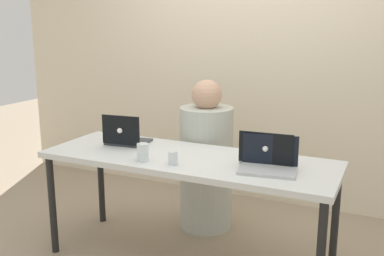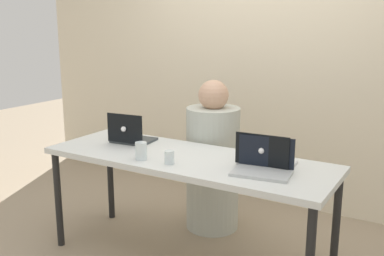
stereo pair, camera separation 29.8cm
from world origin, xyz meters
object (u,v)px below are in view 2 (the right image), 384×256
(person_at_center, at_px, (213,164))
(laptop_back_left, at_px, (131,136))
(water_glass_left, at_px, (141,152))
(laptop_front_right, at_px, (263,166))
(water_glass_center, at_px, (169,158))
(laptop_back_right, at_px, (265,158))

(person_at_center, bearing_deg, laptop_back_left, 65.24)
(person_at_center, relative_size, water_glass_left, 10.46)
(laptop_back_left, bearing_deg, laptop_front_right, 166.32)
(laptop_back_left, bearing_deg, water_glass_center, 145.82)
(water_glass_left, distance_m, water_glass_center, 0.21)
(person_at_center, xyz_separation_m, laptop_back_right, (0.63, -0.49, 0.27))
(laptop_back_right, distance_m, water_glass_left, 0.79)
(laptop_back_left, xyz_separation_m, laptop_front_right, (1.10, -0.15, -0.00))
(water_glass_left, height_order, water_glass_center, water_glass_left)
(person_at_center, distance_m, laptop_back_left, 0.70)
(person_at_center, bearing_deg, laptop_back_right, 159.15)
(laptop_front_right, bearing_deg, laptop_back_right, 98.98)
(laptop_front_right, relative_size, water_glass_left, 3.16)
(laptop_back_left, bearing_deg, laptop_back_right, 173.51)
(laptop_front_right, height_order, water_glass_center, laptop_front_right)
(laptop_front_right, xyz_separation_m, water_glass_center, (-0.57, -0.14, -0.01))
(laptop_back_left, distance_m, water_glass_left, 0.44)
(water_glass_left, xyz_separation_m, water_glass_center, (0.21, 0.02, -0.01))
(laptop_front_right, relative_size, water_glass_center, 4.26)
(laptop_back_left, height_order, laptop_back_right, laptop_back_left)
(laptop_front_right, distance_m, water_glass_center, 0.59)
(laptop_back_left, distance_m, laptop_back_right, 1.06)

